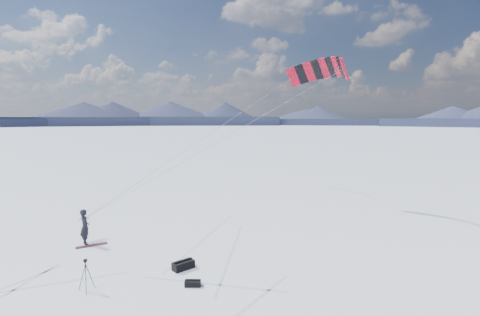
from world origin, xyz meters
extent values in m
plane|color=white|center=(0.00, 0.00, 0.00)|extent=(1800.00, 1800.00, 0.00)
cube|color=#1E233B|center=(160.00, 277.13, 3.29)|extent=(152.40, 113.97, 6.58)
cone|color=#1E233B|center=(160.00, 277.13, 6.58)|extent=(87.43, 87.43, 8.00)
cube|color=#1E233B|center=(55.57, 315.14, 3.29)|extent=(155.54, 70.36, 6.58)
cone|color=#1E233B|center=(55.57, 315.14, 6.58)|extent=(74.14, 74.14, 8.00)
cube|color=#1E233B|center=(-55.57, 315.14, 3.29)|extent=(155.54, 70.36, 6.58)
cone|color=#1E233B|center=(-55.57, 315.14, 6.58)|extent=(74.14, 74.14, 8.00)
cube|color=#A7B9D1|center=(-1.60, 0.60, 0.00)|extent=(6.45, 7.79, 0.01)
cube|color=#A7B9D1|center=(0.10, 2.90, 0.00)|extent=(11.66, 3.07, 0.01)
cube|color=#A7B9D1|center=(1.80, -2.80, 0.00)|extent=(1.27, 5.91, 0.01)
cube|color=#A7B9D1|center=(3.50, -0.50, 0.00)|extent=(6.52, 4.83, 0.01)
cube|color=#A7B9D1|center=(5.20, 1.80, 0.00)|extent=(8.85, 4.87, 0.01)
imported|color=black|center=(-1.35, 4.40, 0.00)|extent=(0.70, 0.81, 1.88)
cube|color=maroon|center=(-1.02, 4.12, 0.02)|extent=(1.54, 0.70, 0.04)
cylinder|color=black|center=(-0.18, -0.76, 0.53)|extent=(0.30, 0.24, 1.08)
cylinder|color=black|center=(-0.46, -0.80, 0.53)|extent=(0.34, 0.16, 1.08)
cylinder|color=black|center=(-0.29, -1.02, 0.53)|extent=(0.07, 0.35, 1.08)
cylinder|color=black|center=(-0.31, -0.86, 0.91)|extent=(0.03, 0.03, 0.32)
cube|color=black|center=(-0.31, -0.86, 1.12)|extent=(0.09, 0.09, 0.05)
cube|color=black|center=(-0.31, -0.86, 1.21)|extent=(0.14, 0.14, 0.09)
cylinder|color=black|center=(-0.31, -0.78, 1.21)|extent=(0.06, 0.09, 0.06)
cube|color=black|center=(3.42, 0.23, 0.18)|extent=(1.04, 0.82, 0.35)
cylinder|color=black|center=(3.42, 0.23, 0.38)|extent=(0.83, 0.49, 0.09)
cube|color=black|center=(3.67, -1.41, 0.11)|extent=(0.67, 0.43, 0.23)
cylinder|color=black|center=(3.67, -1.41, 0.25)|extent=(0.58, 0.20, 0.07)
cube|color=#B10A20|center=(14.31, 6.40, 9.73)|extent=(0.98, 0.91, 1.57)
cube|color=black|center=(14.45, 7.04, 9.91)|extent=(0.88, 0.93, 1.52)
cube|color=#B10A20|center=(14.50, 7.72, 10.04)|extent=(0.78, 0.93, 1.47)
cube|color=black|center=(14.45, 8.42, 10.12)|extent=(0.88, 0.93, 1.42)
cube|color=#B10A20|center=(14.29, 9.11, 10.14)|extent=(0.98, 0.93, 1.37)
cube|color=black|center=(14.04, 9.77, 10.12)|extent=(1.07, 0.91, 1.42)
cube|color=#B10A20|center=(13.70, 10.38, 10.04)|extent=(1.15, 0.87, 1.47)
cube|color=black|center=(13.29, 10.92, 9.91)|extent=(1.22, 0.81, 1.52)
cube|color=#B10A20|center=(12.81, 11.38, 9.73)|extent=(1.27, 0.73, 1.57)
cylinder|color=gray|center=(6.48, 5.40, 5.56)|extent=(15.67, 2.02, 8.37)
cylinder|color=gray|center=(5.73, 7.89, 5.56)|extent=(14.18, 7.00, 8.37)
cylinder|color=black|center=(-1.35, 4.40, 1.38)|extent=(0.54, 0.19, 0.03)
camera|label=1|loc=(2.55, -14.45, 6.56)|focal=26.00mm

